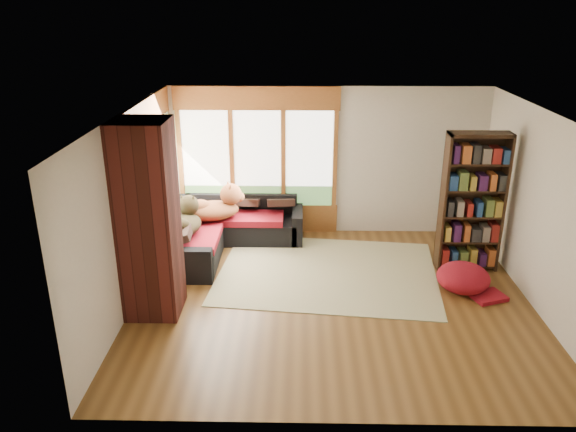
% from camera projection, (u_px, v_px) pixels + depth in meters
% --- Properties ---
extents(floor, '(5.50, 5.50, 0.00)m').
position_uv_depth(floor, '(332.00, 298.00, 7.91)').
color(floor, brown).
rests_on(floor, ground).
extents(ceiling, '(5.50, 5.50, 0.00)m').
position_uv_depth(ceiling, '(338.00, 115.00, 6.97)').
color(ceiling, white).
extents(wall_back, '(5.50, 0.04, 2.60)m').
position_uv_depth(wall_back, '(326.00, 162.00, 9.77)').
color(wall_back, silver).
rests_on(wall_back, ground).
extents(wall_front, '(5.50, 0.04, 2.60)m').
position_uv_depth(wall_front, '(350.00, 310.00, 5.11)').
color(wall_front, silver).
rests_on(wall_front, ground).
extents(wall_left, '(0.04, 5.00, 2.60)m').
position_uv_depth(wall_left, '(129.00, 211.00, 7.49)').
color(wall_left, silver).
rests_on(wall_left, ground).
extents(wall_right, '(0.04, 5.00, 2.60)m').
position_uv_depth(wall_right, '(543.00, 214.00, 7.39)').
color(wall_right, silver).
rests_on(wall_right, ground).
extents(windows_back, '(2.82, 0.10, 1.90)m').
position_uv_depth(windows_back, '(258.00, 159.00, 9.75)').
color(windows_back, '#945725').
rests_on(windows_back, wall_back).
extents(windows_left, '(0.10, 2.62, 1.90)m').
position_uv_depth(windows_left, '(153.00, 180.00, 8.59)').
color(windows_left, '#945725').
rests_on(windows_left, wall_left).
extents(roller_blind, '(0.03, 0.72, 0.90)m').
position_uv_depth(roller_blind, '(165.00, 142.00, 9.22)').
color(roller_blind, gray).
rests_on(roller_blind, wall_left).
extents(brick_chimney, '(0.70, 0.70, 2.60)m').
position_uv_depth(brick_chimney, '(148.00, 221.00, 7.16)').
color(brick_chimney, '#471914').
rests_on(brick_chimney, ground).
extents(sectional_sofa, '(2.20, 2.20, 0.80)m').
position_uv_depth(sectional_sofa, '(211.00, 231.00, 9.42)').
color(sectional_sofa, black).
rests_on(sectional_sofa, ground).
extents(area_rug, '(3.55, 2.86, 0.01)m').
position_uv_depth(area_rug, '(327.00, 272.00, 8.67)').
color(area_rug, beige).
rests_on(area_rug, ground).
extents(bookshelf, '(0.92, 0.31, 2.15)m').
position_uv_depth(bookshelf, '(472.00, 203.00, 8.45)').
color(bookshelf, black).
rests_on(bookshelf, ground).
extents(pouf, '(1.00, 1.00, 0.41)m').
position_uv_depth(pouf, '(463.00, 277.00, 8.06)').
color(pouf, maroon).
rests_on(pouf, area_rug).
extents(dog_tan, '(1.06, 0.82, 0.52)m').
position_uv_depth(dog_tan, '(216.00, 201.00, 9.35)').
color(dog_tan, brown).
rests_on(dog_tan, sectional_sofa).
extents(dog_brindle, '(0.64, 0.93, 0.48)m').
position_uv_depth(dog_brindle, '(184.00, 215.00, 8.81)').
color(dog_brindle, black).
rests_on(dog_brindle, sectional_sofa).
extents(throw_pillows, '(1.98, 1.68, 0.45)m').
position_uv_depth(throw_pillows, '(215.00, 203.00, 9.30)').
color(throw_pillows, black).
rests_on(throw_pillows, sectional_sofa).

